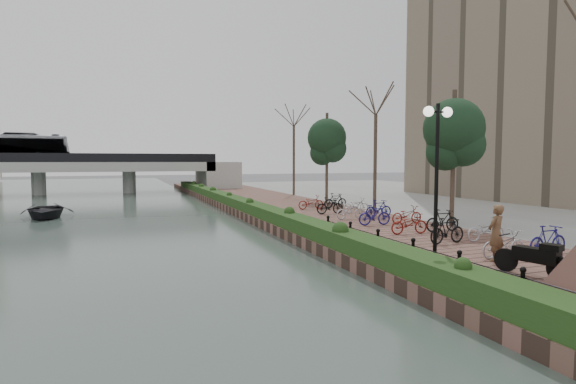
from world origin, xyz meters
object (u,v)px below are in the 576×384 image
lamppost (437,148)px  pedestrian (496,233)px  motorcycle (532,256)px  boat (45,210)px

lamppost → pedestrian: lamppost is taller
motorcycle → pedestrian: 1.89m
lamppost → boat: 25.02m
lamppost → pedestrian: (1.78, -0.67, -2.64)m
lamppost → boat: (-13.70, 20.64, -3.54)m
motorcycle → boat: bearing=107.1°
lamppost → boat: lamppost is taller
lamppost → motorcycle: 4.05m
pedestrian → boat: (-15.48, 21.31, -0.91)m
lamppost → motorcycle: (1.25, -2.45, -2.98)m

